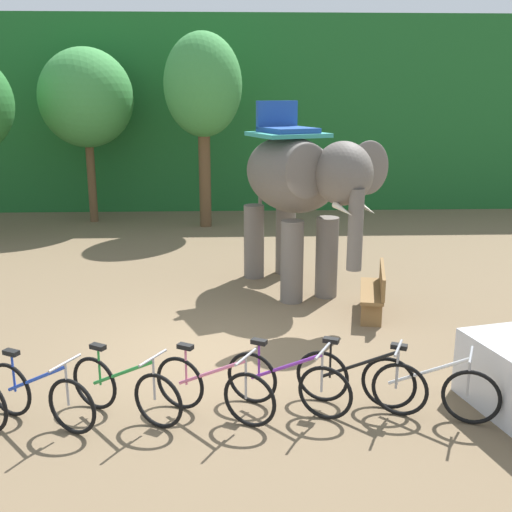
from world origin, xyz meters
TOP-DOWN VIEW (x-y plane):
  - ground_plane at (0.00, 0.00)m, footprint 80.00×80.00m
  - foliage_hedge at (0.00, 14.91)m, footprint 36.00×6.00m
  - tree_center at (-4.00, 10.34)m, footprint 2.81×2.81m
  - tree_far_right at (-0.46, 9.48)m, footprint 2.26×2.26m
  - elephant at (1.63, 3.10)m, footprint 2.87×4.20m
  - bike_blue at (-2.02, -2.04)m, footprint 1.54×0.86m
  - bike_green at (-1.01, -1.92)m, footprint 1.50×0.91m
  - bike_pink at (0.08, -1.95)m, footprint 1.52×0.89m
  - bike_purple at (1.02, -1.83)m, footprint 1.55×0.86m
  - bike_black at (1.95, -1.80)m, footprint 1.58×0.80m
  - bike_white at (2.77, -2.03)m, footprint 1.58×0.81m
  - wooden_bench at (2.93, 1.62)m, footprint 0.71×1.55m

SIDE VIEW (x-z plane):
  - ground_plane at x=0.00m, z-range 0.00..0.00m
  - bike_blue at x=-2.02m, z-range -0.07..0.85m
  - bike_green at x=-1.01m, z-range -0.07..0.85m
  - bike_pink at x=0.08m, z-range -0.07..0.85m
  - bike_purple at x=1.02m, z-range -0.07..0.85m
  - bike_black at x=1.95m, z-range -0.07..0.85m
  - bike_white at x=2.77m, z-range -0.07..0.85m
  - wooden_bench at x=2.93m, z-range 0.03..0.92m
  - elephant at x=1.63m, z-range 0.31..4.09m
  - foliage_hedge at x=0.00m, z-range 0.00..6.40m
  - tree_center at x=-4.00m, z-range 1.14..6.39m
  - tree_far_right at x=-0.46m, z-range 1.27..6.90m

